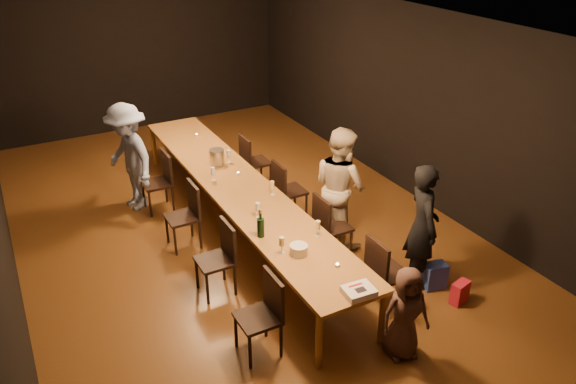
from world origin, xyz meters
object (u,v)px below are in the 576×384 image
chair_left_1 (215,260)px  woman_birthday (422,226)px  plate_stack (299,250)px  chair_left_0 (258,317)px  chair_right_3 (256,161)px  child (405,313)px  chair_right_0 (388,272)px  woman_tan (340,186)px  chair_right_1 (333,226)px  chair_left_2 (182,217)px  ice_bucket (217,157)px  birthday_cake (359,291)px  champagne_bottle (261,223)px  chair_left_3 (157,183)px  table (238,188)px  man_blue (129,157)px  chair_right_2 (290,190)px

chair_left_1 → woman_birthday: bearing=-113.6°
chair_left_1 → plate_stack: size_ratio=4.43×
woman_birthday → chair_left_1: bearing=86.4°
chair_left_0 → chair_left_1: same height
chair_right_3 → plate_stack: 3.30m
child → chair_right_0: bearing=76.2°
woman_tan → plate_stack: (-1.25, -1.06, -0.04)m
chair_right_0 → chair_right_3: bearing=180.0°
chair_right_1 → chair_left_1: size_ratio=1.00×
chair_right_3 → chair_left_2: size_ratio=1.00×
ice_bucket → birthday_cake: bearing=-89.0°
woman_birthday → champagne_bottle: size_ratio=4.42×
chair_right_3 → ice_bucket: ice_bucket is taller
chair_left_3 → woman_birthday: woman_birthday is taller
chair_right_3 → chair_left_3: 1.70m
table → woman_birthday: bearing=-56.4°
woman_birthday → man_blue: size_ratio=0.96×
chair_right_1 → chair_right_3: bearing=180.0°
chair_right_0 → woman_birthday: (0.62, 0.19, 0.35)m
table → chair_left_2: bearing=180.0°
chair_right_0 → chair_left_0: 1.70m
man_blue → child: bearing=5.1°
chair_left_3 → plate_stack: 3.25m
table → birthday_cake: size_ratio=18.14×
plate_stack → chair_left_1: bearing=135.3°
child → woman_birthday: bearing=55.7°
chair_right_0 → chair_left_3: size_ratio=1.00×
chair_right_0 → ice_bucket: 3.33m
chair_right_1 → chair_left_1: bearing=-90.0°
chair_left_2 → ice_bucket: 1.24m
table → birthday_cake: 2.88m
chair_right_1 → birthday_cake: size_ratio=2.81×
chair_right_2 → chair_left_3: size_ratio=1.00×
champagne_bottle → plate_stack: bearing=-68.8°
chair_left_3 → plate_stack: chair_left_3 is taller
chair_left_0 → chair_left_2: same height
chair_right_3 → plate_stack: size_ratio=4.43×
ice_bucket → woman_birthday: bearing=-64.1°
man_blue → ice_bucket: size_ratio=6.94×
chair_right_2 → chair_right_3: same height
chair_right_3 → child: (-0.37, -4.35, 0.07)m
chair_right_3 → chair_left_2: 2.08m
birthday_cake → ice_bucket: bearing=95.0°
chair_right_2 → plate_stack: bearing=-26.1°
chair_left_3 → plate_stack: bearing=-166.6°
man_blue → champagne_bottle: bearing=1.9°
chair_right_2 → chair_left_2: size_ratio=1.00×
chair_left_3 → birthday_cake: 4.19m
ice_bucket → chair_left_1: bearing=-113.3°
table → chair_left_0: chair_left_0 is taller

